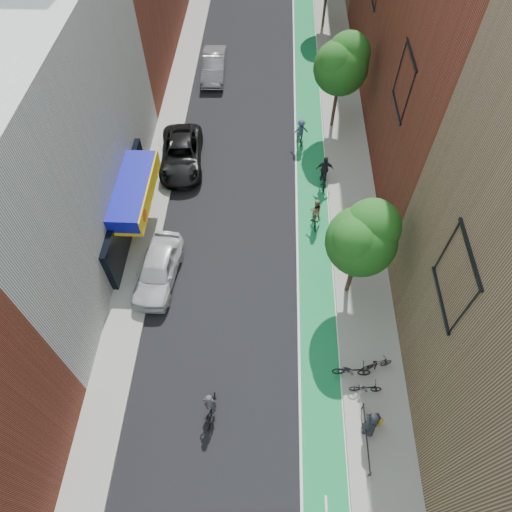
# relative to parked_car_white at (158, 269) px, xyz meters

# --- Properties ---
(ground) EXTENTS (160.00, 160.00, 0.00)m
(ground) POSITION_rel_parked_car_white_xyz_m (4.60, -10.44, -0.83)
(ground) COLOR black
(ground) RESTS_ON ground
(bike_lane) EXTENTS (2.00, 68.00, 0.01)m
(bike_lane) POSITION_rel_parked_car_white_xyz_m (8.60, 15.56, -0.83)
(bike_lane) COLOR #157B49
(bike_lane) RESTS_ON ground
(sidewalk_left) EXTENTS (2.00, 68.00, 0.15)m
(sidewalk_left) POSITION_rel_parked_car_white_xyz_m (-1.40, 15.56, -0.76)
(sidewalk_left) COLOR gray
(sidewalk_left) RESTS_ON ground
(sidewalk_right) EXTENTS (3.00, 68.00, 0.15)m
(sidewalk_right) POSITION_rel_parked_car_white_xyz_m (11.10, 15.56, -0.76)
(sidewalk_right) COLOR gray
(sidewalk_right) RESTS_ON ground
(building_left_white) EXTENTS (8.00, 20.00, 12.00)m
(building_left_white) POSITION_rel_parked_car_white_xyz_m (-6.40, 3.56, 5.17)
(building_left_white) COLOR silver
(building_left_white) RESTS_ON ground
(tree_near) EXTENTS (3.40, 3.36, 6.42)m
(tree_near) POSITION_rel_parked_car_white_xyz_m (10.25, -0.42, 3.82)
(tree_near) COLOR #332619
(tree_near) RESTS_ON ground
(tree_mid) EXTENTS (3.55, 3.53, 6.74)m
(tree_mid) POSITION_rel_parked_car_white_xyz_m (10.25, 13.58, 4.05)
(tree_mid) COLOR #332619
(tree_mid) RESTS_ON ground
(parked_car_white) EXTENTS (2.40, 5.05, 1.67)m
(parked_car_white) POSITION_rel_parked_car_white_xyz_m (0.00, 0.00, 0.00)
(parked_car_white) COLOR silver
(parked_car_white) RESTS_ON ground
(parked_car_black) EXTENTS (3.17, 5.97, 1.60)m
(parked_car_black) POSITION_rel_parked_car_white_xyz_m (0.00, 9.22, -0.04)
(parked_car_black) COLOR black
(parked_car_black) RESTS_ON ground
(parked_car_silver) EXTENTS (1.84, 4.99, 1.63)m
(parked_car_silver) POSITION_rel_parked_car_white_xyz_m (1.16, 19.67, -0.02)
(parked_car_silver) COLOR #92949A
(parked_car_silver) RESTS_ON ground
(cyclist_lead) EXTENTS (0.75, 1.78, 1.95)m
(cyclist_lead) POSITION_rel_parked_car_white_xyz_m (3.55, -7.24, -0.19)
(cyclist_lead) COLOR black
(cyclist_lead) RESTS_ON ground
(cyclist_lane_near) EXTENTS (0.78, 1.70, 1.91)m
(cyclist_lane_near) POSITION_rel_parked_car_white_xyz_m (8.61, 4.31, -0.04)
(cyclist_lane_near) COLOR black
(cyclist_lane_near) RESTS_ON ground
(cyclist_lane_mid) EXTENTS (1.09, 1.78, 2.19)m
(cyclist_lane_mid) POSITION_rel_parked_car_white_xyz_m (9.30, 7.64, 0.01)
(cyclist_lane_mid) COLOR black
(cyclist_lane_mid) RESTS_ON ground
(cyclist_lane_far) EXTENTS (1.18, 1.71, 2.00)m
(cyclist_lane_far) POSITION_rel_parked_car_white_xyz_m (7.87, 11.49, 0.06)
(cyclist_lane_far) COLOR black
(cyclist_lane_far) RESTS_ON ground
(parked_bike_near) EXTENTS (1.82, 0.65, 0.96)m
(parked_bike_near) POSITION_rel_parked_car_white_xyz_m (10.00, -5.21, -0.21)
(parked_bike_near) COLOR black
(parked_bike_near) RESTS_ON sidewalk_right
(parked_bike_mid) EXTENTS (1.56, 0.83, 0.90)m
(parked_bike_mid) POSITION_rel_parked_car_white_xyz_m (11.26, -4.84, -0.23)
(parked_bike_mid) COLOR black
(parked_bike_mid) RESTS_ON sidewalk_right
(parked_bike_far) EXTENTS (1.52, 0.55, 0.79)m
(parked_bike_far) POSITION_rel_parked_car_white_xyz_m (10.59, -6.00, -0.29)
(parked_bike_far) COLOR black
(parked_bike_far) RESTS_ON sidewalk_right
(pedestrian) EXTENTS (0.68, 0.96, 1.86)m
(pedestrian) POSITION_rel_parked_car_white_xyz_m (10.56, -7.75, 0.25)
(pedestrian) COLOR black
(pedestrian) RESTS_ON sidewalk_right
(fire_hydrant) EXTENTS (0.25, 0.25, 0.70)m
(fire_hydrant) POSITION_rel_parked_car_white_xyz_m (11.04, -7.50, -0.31)
(fire_hydrant) COLOR gold
(fire_hydrant) RESTS_ON sidewalk_right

